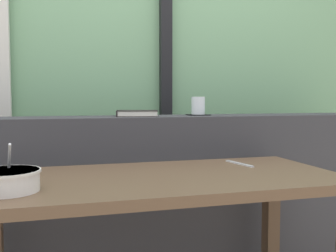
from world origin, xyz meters
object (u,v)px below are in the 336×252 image
at_px(fork_utensil, 239,164).
at_px(coaster_square, 198,115).
at_px(juice_glass, 198,106).
at_px(closed_book, 137,113).
at_px(soup_bowl, 7,181).
at_px(breakfast_table, 161,205).

bearing_deg(fork_utensil, coaster_square, 83.58).
relative_size(juice_glass, closed_book, 0.40).
bearing_deg(coaster_square, soup_bowl, -142.28).
relative_size(juice_glass, soup_bowl, 0.46).
height_order(soup_bowl, fork_utensil, soup_bowl).
distance_m(juice_glass, closed_book, 0.32).
distance_m(coaster_square, closed_book, 0.32).
relative_size(breakfast_table, closed_book, 5.83).
relative_size(coaster_square, closed_book, 0.45).
bearing_deg(coaster_square, juice_glass, 63.43).
distance_m(coaster_square, fork_utensil, 0.44).
height_order(breakfast_table, fork_utensil, fork_utensil).
distance_m(breakfast_table, fork_utensil, 0.41).
bearing_deg(coaster_square, breakfast_table, -122.05).
distance_m(breakfast_table, juice_glass, 0.72).
bearing_deg(fork_utensil, breakfast_table, -171.03).
relative_size(breakfast_table, soup_bowl, 6.63).
height_order(juice_glass, fork_utensil, juice_glass).
height_order(coaster_square, fork_utensil, coaster_square).
bearing_deg(fork_utensil, closed_book, 121.16).
bearing_deg(breakfast_table, fork_utensil, 20.79).
xyz_separation_m(coaster_square, juice_glass, (0.00, 0.00, 0.04)).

